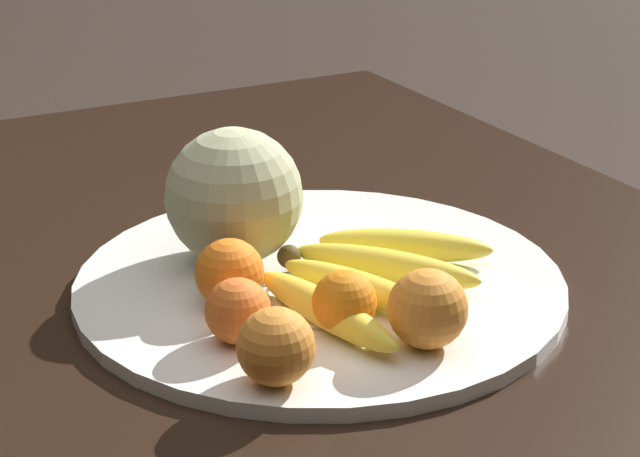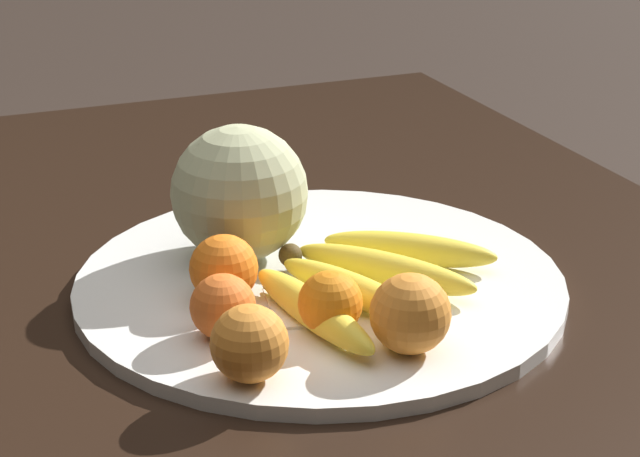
# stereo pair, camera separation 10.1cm
# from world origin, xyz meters

# --- Properties ---
(kitchen_table) EXTENTS (1.42, 0.90, 0.73)m
(kitchen_table) POSITION_xyz_m (0.00, 0.00, 0.64)
(kitchen_table) COLOR black
(kitchen_table) RESTS_ON ground_plane
(fruit_bowl) EXTENTS (0.47, 0.47, 0.01)m
(fruit_bowl) POSITION_xyz_m (0.00, -0.02, 0.74)
(fruit_bowl) COLOR white
(fruit_bowl) RESTS_ON kitchen_table
(melon) EXTENTS (0.14, 0.14, 0.14)m
(melon) POSITION_xyz_m (-0.07, -0.07, 0.81)
(melon) COLOR #B2B789
(melon) RESTS_ON fruit_bowl
(banana_bunch) EXTENTS (0.24, 0.25, 0.03)m
(banana_bunch) POSITION_xyz_m (0.05, 0.01, 0.76)
(banana_bunch) COLOR #473819
(banana_bunch) RESTS_ON fruit_bowl
(orange_front_left) EXTENTS (0.06, 0.06, 0.06)m
(orange_front_left) POSITION_xyz_m (0.16, -0.14, 0.78)
(orange_front_left) COLOR orange
(orange_front_left) RESTS_ON fruit_bowl
(orange_front_right) EXTENTS (0.06, 0.06, 0.06)m
(orange_front_right) POSITION_xyz_m (0.01, -0.12, 0.78)
(orange_front_right) COLOR orange
(orange_front_right) RESTS_ON fruit_bowl
(orange_mid_center) EXTENTS (0.06, 0.06, 0.06)m
(orange_mid_center) POSITION_xyz_m (0.08, -0.14, 0.77)
(orange_mid_center) COLOR orange
(orange_mid_center) RESTS_ON fruit_bowl
(orange_back_left) EXTENTS (0.07, 0.07, 0.07)m
(orange_back_left) POSITION_xyz_m (0.16, -0.00, 0.78)
(orange_back_left) COLOR orange
(orange_back_left) RESTS_ON fruit_bowl
(orange_back_right) EXTENTS (0.06, 0.06, 0.06)m
(orange_back_right) POSITION_xyz_m (0.11, -0.05, 0.77)
(orange_back_right) COLOR orange
(orange_back_right) RESTS_ON fruit_bowl
(produce_tag) EXTENTS (0.08, 0.05, 0.00)m
(produce_tag) POSITION_xyz_m (0.05, -0.07, 0.75)
(produce_tag) COLOR white
(produce_tag) RESTS_ON fruit_bowl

